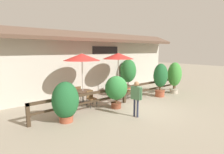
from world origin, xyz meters
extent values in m
plane|color=#9E937F|center=(0.00, 0.00, 0.00)|extent=(60.00, 60.00, 0.00)
cube|color=#BCB7A8|center=(0.00, 4.20, 1.80)|extent=(14.00, 0.40, 3.60)
cube|color=brown|center=(0.00, 3.65, 3.88)|extent=(14.28, 1.48, 0.70)
cube|color=black|center=(0.83, 3.97, 3.00)|extent=(2.17, 0.04, 0.51)
cube|color=#3D2D1E|center=(0.00, 1.05, 0.89)|extent=(10.40, 0.14, 0.11)
cube|color=#3D2D1E|center=(0.00, 1.05, 0.47)|extent=(10.40, 0.10, 0.09)
cube|color=#3D2D1E|center=(-5.13, 1.05, 0.47)|extent=(0.14, 0.14, 0.95)
cube|color=#3D2D1E|center=(0.00, 1.05, 0.47)|extent=(0.14, 0.14, 0.95)
cube|color=#3D2D1E|center=(5.13, 1.05, 0.47)|extent=(0.14, 0.14, 0.95)
cylinder|color=#B7B2A8|center=(-1.93, 2.41, 1.25)|extent=(0.06, 0.06, 2.49)
cone|color=red|center=(-1.93, 2.41, 2.63)|extent=(2.02, 2.02, 0.38)
sphere|color=#B2ADA3|center=(-1.93, 2.41, 2.82)|extent=(0.07, 0.07, 0.07)
cylinder|color=#4C3826|center=(-1.93, 2.41, 0.71)|extent=(1.05, 1.05, 0.05)
cylinder|color=#333333|center=(-1.93, 2.41, 0.34)|extent=(0.07, 0.07, 0.68)
cylinder|color=#333333|center=(-1.93, 2.41, 0.01)|extent=(0.58, 0.58, 0.03)
cube|color=brown|center=(-1.87, 1.58, 0.44)|extent=(0.42, 0.42, 0.05)
cube|color=brown|center=(-1.87, 1.77, 0.67)|extent=(0.40, 0.04, 0.40)
cylinder|color=#2D2D2D|center=(-2.06, 1.39, 0.21)|extent=(0.04, 0.04, 0.42)
cylinder|color=#2D2D2D|center=(-1.68, 1.39, 0.21)|extent=(0.04, 0.04, 0.42)
cylinder|color=#2D2D2D|center=(-2.06, 1.77, 0.21)|extent=(0.04, 0.04, 0.42)
cylinder|color=#2D2D2D|center=(-1.68, 1.77, 0.21)|extent=(0.04, 0.04, 0.42)
cube|color=brown|center=(-1.89, 3.24, 0.44)|extent=(0.47, 0.47, 0.05)
cube|color=brown|center=(-1.92, 3.06, 0.67)|extent=(0.40, 0.09, 0.40)
cylinder|color=#2D2D2D|center=(-1.68, 3.41, 0.21)|extent=(0.04, 0.04, 0.42)
cylinder|color=#2D2D2D|center=(-2.06, 3.46, 0.21)|extent=(0.04, 0.04, 0.42)
cylinder|color=#2D2D2D|center=(-1.73, 3.03, 0.21)|extent=(0.04, 0.04, 0.42)
cylinder|color=#2D2D2D|center=(-2.11, 3.08, 0.21)|extent=(0.04, 0.04, 0.42)
cylinder|color=#B7B2A8|center=(0.79, 2.53, 1.25)|extent=(0.06, 0.06, 2.49)
cone|color=red|center=(0.79, 2.53, 2.63)|extent=(2.02, 2.02, 0.38)
sphere|color=#B2ADA3|center=(0.79, 2.53, 2.82)|extent=(0.07, 0.07, 0.07)
cylinder|color=#4C3826|center=(0.79, 2.53, 0.71)|extent=(1.05, 1.05, 0.05)
cylinder|color=#333333|center=(0.79, 2.53, 0.34)|extent=(0.07, 0.07, 0.68)
cylinder|color=#333333|center=(0.79, 2.53, 0.01)|extent=(0.58, 0.58, 0.03)
cube|color=brown|center=(0.83, 1.66, 0.44)|extent=(0.48, 0.48, 0.05)
cube|color=brown|center=(0.80, 1.85, 0.67)|extent=(0.40, 0.10, 0.40)
cylinder|color=#2D2D2D|center=(0.68, 1.44, 0.21)|extent=(0.04, 0.04, 0.42)
cylinder|color=#2D2D2D|center=(1.05, 1.51, 0.21)|extent=(0.04, 0.04, 0.42)
cylinder|color=#2D2D2D|center=(0.62, 1.82, 0.21)|extent=(0.04, 0.04, 0.42)
cylinder|color=#2D2D2D|center=(0.99, 1.88, 0.21)|extent=(0.04, 0.04, 0.42)
cube|color=brown|center=(0.72, 3.39, 0.44)|extent=(0.51, 0.51, 0.05)
cube|color=brown|center=(0.77, 3.21, 0.67)|extent=(0.40, 0.13, 0.40)
cylinder|color=#2D2D2D|center=(0.86, 3.62, 0.21)|extent=(0.04, 0.04, 0.42)
cylinder|color=#2D2D2D|center=(0.49, 3.53, 0.21)|extent=(0.04, 0.04, 0.42)
cylinder|color=#2D2D2D|center=(0.95, 3.25, 0.21)|extent=(0.04, 0.04, 0.42)
cylinder|color=#2D2D2D|center=(0.58, 3.16, 0.21)|extent=(0.04, 0.04, 0.42)
cylinder|color=#9E4C33|center=(-3.76, 0.59, 0.14)|extent=(0.56, 0.56, 0.27)
cylinder|color=#9E4C33|center=(-3.76, 0.59, 0.25)|extent=(0.61, 0.61, 0.04)
ellipsoid|color=#1E5B2D|center=(-3.76, 0.59, 0.94)|extent=(1.13, 1.02, 1.57)
cylinder|color=#9E4C33|center=(2.75, 0.61, 0.21)|extent=(0.59, 0.59, 0.42)
cylinder|color=#9E4C33|center=(2.75, 0.61, 0.40)|extent=(0.63, 0.63, 0.04)
cylinder|color=brown|center=(2.75, 0.61, 0.64)|extent=(0.11, 0.11, 0.46)
ellipsoid|color=#1E5B2D|center=(2.75, 0.61, 1.39)|extent=(0.96, 0.87, 1.53)
cylinder|color=brown|center=(-0.97, 0.62, 0.14)|extent=(0.52, 0.52, 0.28)
cylinder|color=brown|center=(-0.97, 0.62, 0.26)|extent=(0.56, 0.56, 0.04)
cylinder|color=brown|center=(-0.97, 0.62, 0.47)|extent=(0.09, 0.09, 0.37)
ellipsoid|color=#287033|center=(-0.97, 0.62, 1.07)|extent=(1.20, 1.08, 1.25)
cylinder|color=#B7AD99|center=(4.27, 0.55, 0.14)|extent=(0.54, 0.54, 0.29)
cylinder|color=#B7AD99|center=(4.27, 0.55, 0.27)|extent=(0.59, 0.59, 0.04)
cylinder|color=brown|center=(4.27, 0.55, 0.54)|extent=(0.10, 0.10, 0.50)
ellipsoid|color=#3D8E38|center=(4.27, 0.55, 1.34)|extent=(1.01, 0.91, 1.66)
cylinder|color=#9E4C33|center=(2.69, 3.55, 0.14)|extent=(0.40, 0.40, 0.29)
cylinder|color=#9E4C33|center=(2.69, 3.55, 0.27)|extent=(0.43, 0.43, 0.04)
cylinder|color=brown|center=(2.69, 3.55, 0.56)|extent=(0.07, 0.07, 0.53)
ellipsoid|color=#287033|center=(2.69, 3.55, 1.42)|extent=(1.29, 1.16, 1.78)
cylinder|color=#2D334C|center=(-1.08, -0.80, 0.41)|extent=(0.09, 0.09, 0.82)
cylinder|color=#2D334C|center=(-1.03, -0.96, 0.41)|extent=(0.09, 0.09, 0.82)
cube|color=#4C7F56|center=(-1.06, -0.88, 1.11)|extent=(0.31, 0.48, 0.58)
cylinder|color=#4C7F56|center=(-1.12, -0.64, 1.11)|extent=(0.07, 0.07, 0.55)
cylinder|color=#4C7F56|center=(-0.99, -1.12, 1.11)|extent=(0.07, 0.07, 0.55)
sphere|color=#9E704C|center=(-1.06, -0.88, 1.53)|extent=(0.22, 0.22, 0.22)
camera|label=1|loc=(-6.62, -6.13, 3.01)|focal=28.00mm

